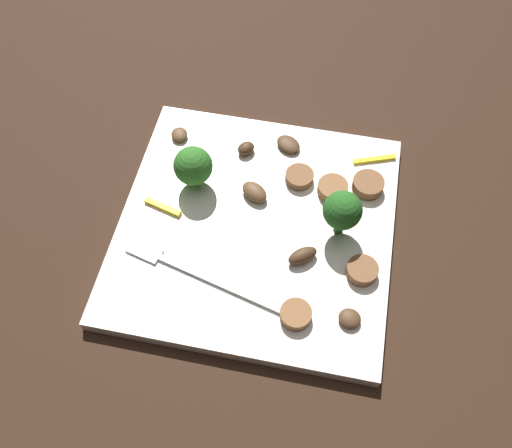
{
  "coord_description": "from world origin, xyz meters",
  "views": [
    {
      "loc": [
        -0.06,
        0.3,
        0.51
      ],
      "look_at": [
        0.0,
        0.0,
        0.01
      ],
      "focal_mm": 39.5,
      "sensor_mm": 36.0,
      "label": 1
    }
  ],
  "objects_px": {
    "sausage_slice_3": "(362,271)",
    "pepper_strip_0": "(374,159)",
    "mushroom_5": "(302,256)",
    "sausage_slice_1": "(296,314)",
    "mushroom_4": "(254,192)",
    "broccoli_floret_0": "(193,166)",
    "pepper_strip_1": "(162,209)",
    "fork": "(195,273)",
    "sausage_slice_2": "(299,177)",
    "mushroom_0": "(288,144)",
    "plate": "(256,228)",
    "broccoli_floret_1": "(342,211)",
    "sausage_slice_0": "(333,188)",
    "mushroom_1": "(350,318)",
    "sausage_slice_4": "(368,185)",
    "mushroom_2": "(246,148)",
    "mushroom_3": "(179,134)"
  },
  "relations": [
    {
      "from": "sausage_slice_3",
      "to": "pepper_strip_0",
      "type": "height_order",
      "value": "sausage_slice_3"
    },
    {
      "from": "mushroom_5",
      "to": "pepper_strip_0",
      "type": "height_order",
      "value": "mushroom_5"
    },
    {
      "from": "sausage_slice_1",
      "to": "mushroom_4",
      "type": "distance_m",
      "value": 0.15
    },
    {
      "from": "pepper_strip_0",
      "to": "broccoli_floret_0",
      "type": "bearing_deg",
      "value": 20.38
    },
    {
      "from": "pepper_strip_1",
      "to": "fork",
      "type": "bearing_deg",
      "value": 128.82
    },
    {
      "from": "fork",
      "to": "sausage_slice_2",
      "type": "bearing_deg",
      "value": -107.27
    },
    {
      "from": "sausage_slice_1",
      "to": "mushroom_4",
      "type": "xyz_separation_m",
      "value": [
        0.07,
        -0.13,
        0.0
      ]
    },
    {
      "from": "mushroom_0",
      "to": "mushroom_4",
      "type": "xyz_separation_m",
      "value": [
        0.02,
        0.07,
        0.0
      ]
    },
    {
      "from": "plate",
      "to": "broccoli_floret_1",
      "type": "relative_size",
      "value": 4.9
    },
    {
      "from": "sausage_slice_0",
      "to": "mushroom_1",
      "type": "xyz_separation_m",
      "value": [
        -0.03,
        0.14,
        -0.0
      ]
    },
    {
      "from": "sausage_slice_1",
      "to": "sausage_slice_2",
      "type": "relative_size",
      "value": 0.98
    },
    {
      "from": "sausage_slice_4",
      "to": "mushroom_0",
      "type": "relative_size",
      "value": 1.13
    },
    {
      "from": "sausage_slice_3",
      "to": "mushroom_1",
      "type": "height_order",
      "value": "sausage_slice_3"
    },
    {
      "from": "broccoli_floret_0",
      "to": "mushroom_4",
      "type": "bearing_deg",
      "value": 177.3
    },
    {
      "from": "mushroom_2",
      "to": "sausage_slice_2",
      "type": "bearing_deg",
      "value": 157.61
    },
    {
      "from": "sausage_slice_0",
      "to": "pepper_strip_1",
      "type": "relative_size",
      "value": 0.77
    },
    {
      "from": "sausage_slice_0",
      "to": "mushroom_2",
      "type": "height_order",
      "value": "same"
    },
    {
      "from": "mushroom_5",
      "to": "pepper_strip_0",
      "type": "bearing_deg",
      "value": -113.23
    },
    {
      "from": "fork",
      "to": "pepper_strip_1",
      "type": "height_order",
      "value": "same"
    },
    {
      "from": "fork",
      "to": "sausage_slice_4",
      "type": "xyz_separation_m",
      "value": [
        -0.16,
        -0.14,
        0.0
      ]
    },
    {
      "from": "pepper_strip_0",
      "to": "pepper_strip_1",
      "type": "height_order",
      "value": "same"
    },
    {
      "from": "mushroom_3",
      "to": "sausage_slice_4",
      "type": "bearing_deg",
      "value": 172.15
    },
    {
      "from": "broccoli_floret_1",
      "to": "sausage_slice_4",
      "type": "bearing_deg",
      "value": -112.6
    },
    {
      "from": "sausage_slice_2",
      "to": "mushroom_2",
      "type": "bearing_deg",
      "value": -22.39
    },
    {
      "from": "mushroom_0",
      "to": "mushroom_2",
      "type": "bearing_deg",
      "value": 20.22
    },
    {
      "from": "sausage_slice_2",
      "to": "pepper_strip_1",
      "type": "height_order",
      "value": "sausage_slice_2"
    },
    {
      "from": "mushroom_0",
      "to": "pepper_strip_1",
      "type": "relative_size",
      "value": 0.7
    },
    {
      "from": "sausage_slice_0",
      "to": "broccoli_floret_0",
      "type": "bearing_deg",
      "value": 7.09
    },
    {
      "from": "pepper_strip_0",
      "to": "pepper_strip_1",
      "type": "bearing_deg",
      "value": 27.37
    },
    {
      "from": "broccoli_floret_1",
      "to": "sausage_slice_3",
      "type": "height_order",
      "value": "broccoli_floret_1"
    },
    {
      "from": "sausage_slice_4",
      "to": "mushroom_2",
      "type": "xyz_separation_m",
      "value": [
        0.14,
        -0.02,
        -0.0
      ]
    },
    {
      "from": "sausage_slice_2",
      "to": "mushroom_3",
      "type": "relative_size",
      "value": 1.45
    },
    {
      "from": "plate",
      "to": "mushroom_3",
      "type": "distance_m",
      "value": 0.15
    },
    {
      "from": "sausage_slice_3",
      "to": "mushroom_1",
      "type": "xyz_separation_m",
      "value": [
        0.01,
        0.05,
        -0.0
      ]
    },
    {
      "from": "mushroom_4",
      "to": "pepper_strip_0",
      "type": "bearing_deg",
      "value": -149.12
    },
    {
      "from": "sausage_slice_3",
      "to": "mushroom_5",
      "type": "height_order",
      "value": "mushroom_5"
    },
    {
      "from": "broccoli_floret_0",
      "to": "sausage_slice_4",
      "type": "relative_size",
      "value": 1.54
    },
    {
      "from": "sausage_slice_2",
      "to": "sausage_slice_3",
      "type": "height_order",
      "value": "same"
    },
    {
      "from": "plate",
      "to": "sausage_slice_3",
      "type": "xyz_separation_m",
      "value": [
        -0.11,
        0.04,
        0.01
      ]
    },
    {
      "from": "plate",
      "to": "sausage_slice_1",
      "type": "bearing_deg",
      "value": 121.18
    },
    {
      "from": "sausage_slice_2",
      "to": "sausage_slice_3",
      "type": "xyz_separation_m",
      "value": [
        -0.08,
        0.1,
        0.0
      ]
    },
    {
      "from": "mushroom_0",
      "to": "mushroom_4",
      "type": "relative_size",
      "value": 0.95
    },
    {
      "from": "sausage_slice_2",
      "to": "mushroom_2",
      "type": "xyz_separation_m",
      "value": [
        0.07,
        -0.03,
        0.0
      ]
    },
    {
      "from": "mushroom_1",
      "to": "pepper_strip_0",
      "type": "distance_m",
      "value": 0.2
    },
    {
      "from": "mushroom_1",
      "to": "broccoli_floret_1",
      "type": "bearing_deg",
      "value": -76.91
    },
    {
      "from": "broccoli_floret_0",
      "to": "mushroom_0",
      "type": "height_order",
      "value": "broccoli_floret_0"
    },
    {
      "from": "mushroom_4",
      "to": "mushroom_5",
      "type": "bearing_deg",
      "value": 132.97
    },
    {
      "from": "sausage_slice_3",
      "to": "mushroom_5",
      "type": "distance_m",
      "value": 0.06
    },
    {
      "from": "sausage_slice_1",
      "to": "mushroom_1",
      "type": "height_order",
      "value": "sausage_slice_1"
    },
    {
      "from": "mushroom_2",
      "to": "pepper_strip_1",
      "type": "height_order",
      "value": "mushroom_2"
    }
  ]
}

